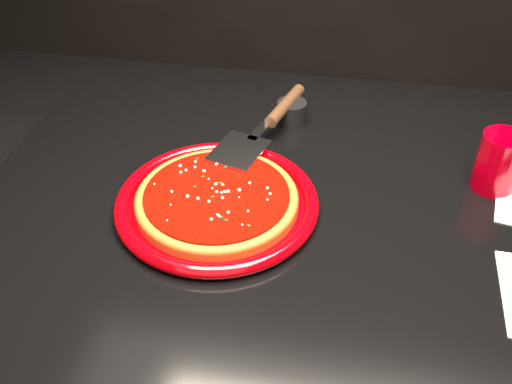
{
  "coord_description": "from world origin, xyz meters",
  "views": [
    {
      "loc": [
        0.01,
        -0.68,
        1.36
      ],
      "look_at": [
        -0.12,
        0.05,
        0.77
      ],
      "focal_mm": 40.0,
      "sensor_mm": 36.0,
      "label": 1
    }
  ],
  "objects_px": {
    "pizza_server": "(265,124)",
    "cup": "(499,162)",
    "ramekin": "(292,112)",
    "plate": "(217,203)",
    "table": "(310,366)"
  },
  "relations": [
    {
      "from": "pizza_server",
      "to": "ramekin",
      "type": "xyz_separation_m",
      "value": [
        0.04,
        0.09,
        -0.02
      ]
    },
    {
      "from": "pizza_server",
      "to": "plate",
      "type": "bearing_deg",
      "value": -86.99
    },
    {
      "from": "table",
      "to": "pizza_server",
      "type": "relative_size",
      "value": 3.39
    },
    {
      "from": "table",
      "to": "ramekin",
      "type": "bearing_deg",
      "value": 106.56
    },
    {
      "from": "plate",
      "to": "ramekin",
      "type": "bearing_deg",
      "value": 73.64
    },
    {
      "from": "table",
      "to": "cup",
      "type": "distance_m",
      "value": 0.53
    },
    {
      "from": "ramekin",
      "to": "cup",
      "type": "bearing_deg",
      "value": -21.87
    },
    {
      "from": "plate",
      "to": "pizza_server",
      "type": "height_order",
      "value": "pizza_server"
    },
    {
      "from": "table",
      "to": "plate",
      "type": "bearing_deg",
      "value": 174.26
    },
    {
      "from": "plate",
      "to": "pizza_server",
      "type": "distance_m",
      "value": 0.21
    },
    {
      "from": "pizza_server",
      "to": "cup",
      "type": "height_order",
      "value": "cup"
    },
    {
      "from": "pizza_server",
      "to": "ramekin",
      "type": "relative_size",
      "value": 5.93
    },
    {
      "from": "plate",
      "to": "ramekin",
      "type": "height_order",
      "value": "ramekin"
    },
    {
      "from": "plate",
      "to": "pizza_server",
      "type": "xyz_separation_m",
      "value": [
        0.05,
        0.21,
        0.03
      ]
    },
    {
      "from": "cup",
      "to": "plate",
      "type": "bearing_deg",
      "value": -162.61
    }
  ]
}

